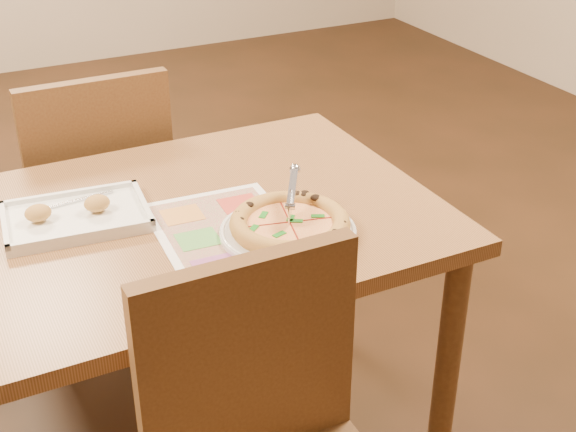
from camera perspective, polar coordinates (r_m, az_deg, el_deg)
name	(u,v)px	position (r m, az deg, el deg)	size (l,w,h in m)	color
dining_table	(160,253)	(1.90, -9.11, -2.60)	(1.30, 0.85, 0.72)	#8D5D38
chair_far	(96,178)	(2.45, -13.49, 2.64)	(0.42, 0.42, 0.47)	brown
plate	(288,233)	(1.77, 0.00, -1.19)	(0.30, 0.30, 0.02)	silver
pizza	(290,224)	(1.76, 0.14, -0.56)	(0.27, 0.27, 0.04)	#BE8E41
pizza_cutter	(292,193)	(1.77, 0.28, 1.61)	(0.09, 0.13, 0.09)	silver
appetizer_tray	(75,217)	(1.88, -14.90, -0.09)	(0.34, 0.25, 0.06)	white
menu	(228,234)	(1.78, -4.25, -1.26)	(0.30, 0.42, 0.01)	white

